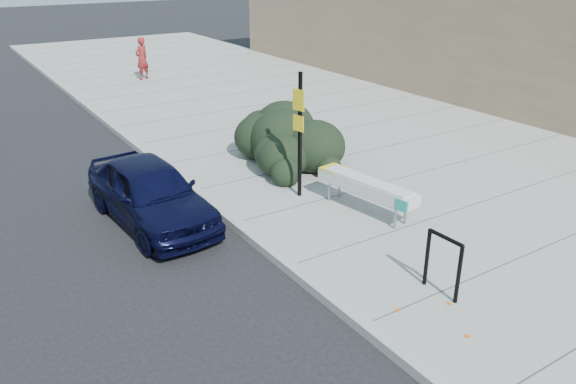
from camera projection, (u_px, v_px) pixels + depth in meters
name	position (u px, v px, depth m)	size (l,w,h in m)	color
ground	(292.00, 273.00, 9.82)	(120.00, 120.00, 0.00)	black
sidewalk_near	(358.00, 141.00, 16.45)	(11.20, 50.00, 0.15)	gray
curb_near	(179.00, 179.00, 13.64)	(0.22, 50.00, 0.17)	#9E9E99
bench	(366.00, 187.00, 11.56)	(0.83, 2.45, 0.72)	gray
bike_rack	(443.00, 259.00, 8.73)	(0.09, 0.70, 1.02)	black
sign_post	(299.00, 128.00, 11.95)	(0.13, 0.32, 2.77)	black
hedge	(279.00, 129.00, 14.68)	(2.03, 4.06, 1.52)	black
sedan_navy	(150.00, 192.00, 11.42)	(1.57, 3.91, 1.33)	black
pedestrian	(142.00, 58.00, 23.80)	(0.64, 0.42, 1.76)	maroon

